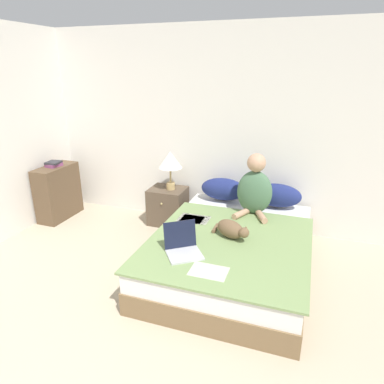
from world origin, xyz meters
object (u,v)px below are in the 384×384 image
at_px(bookshelf, 58,192).
at_px(cat_tabby, 231,229).
at_px(person_sitting, 255,189).
at_px(laptop_open, 183,247).
at_px(book_stack_top, 54,164).
at_px(pillow_near, 223,189).
at_px(nightstand, 168,206).
at_px(pillow_far, 277,195).
at_px(table_lamp, 170,161).
at_px(bed, 232,251).

bearing_deg(bookshelf, cat_tabby, -13.38).
relative_size(person_sitting, bookshelf, 0.95).
xyz_separation_m(laptop_open, book_stack_top, (-2.30, 1.07, 0.31)).
relative_size(pillow_near, bookshelf, 0.77).
bearing_deg(nightstand, cat_tabby, -40.94).
distance_m(cat_tabby, laptop_open, 0.57).
bearing_deg(pillow_far, pillow_near, 180.00).
xyz_separation_m(pillow_far, laptop_open, (-0.69, -1.44, -0.09)).
xyz_separation_m(pillow_near, nightstand, (-0.76, -0.04, -0.32)).
relative_size(person_sitting, table_lamp, 1.38).
distance_m(bed, bookshelf, 2.70).
bearing_deg(bookshelf, person_sitting, 1.14).
relative_size(laptop_open, nightstand, 0.86).
height_order(bed, pillow_near, pillow_near).
distance_m(pillow_far, bookshelf, 3.01).
bearing_deg(table_lamp, book_stack_top, -168.54).
relative_size(bed, book_stack_top, 10.03).
relative_size(laptop_open, table_lamp, 0.84).
height_order(cat_tabby, laptop_open, laptop_open).
height_order(laptop_open, table_lamp, table_lamp).
height_order(bed, cat_tabby, cat_tabby).
bearing_deg(nightstand, pillow_far, 1.56).
distance_m(pillow_near, book_stack_top, 2.35).
relative_size(pillow_near, table_lamp, 1.12).
bearing_deg(bed, pillow_near, 110.74).
relative_size(person_sitting, cat_tabby, 1.75).
xyz_separation_m(table_lamp, book_stack_top, (-1.60, -0.32, -0.10)).
bearing_deg(pillow_near, table_lamp, -176.54).
distance_m(cat_tabby, table_lamp, 1.46).
height_order(table_lamp, book_stack_top, table_lamp).
xyz_separation_m(nightstand, bookshelf, (-1.55, -0.33, 0.13)).
bearing_deg(pillow_near, book_stack_top, -170.97).
height_order(nightstand, bookshelf, bookshelf).
relative_size(cat_tabby, nightstand, 0.81).
height_order(bed, pillow_far, pillow_far).
distance_m(pillow_far, nightstand, 1.47).
distance_m(bed, book_stack_top, 2.76).
bearing_deg(pillow_far, cat_tabby, -108.78).
bearing_deg(table_lamp, pillow_near, 3.46).
bearing_deg(laptop_open, table_lamp, 80.13).
height_order(pillow_far, person_sitting, person_sitting).
relative_size(bookshelf, book_stack_top, 3.59).
relative_size(nightstand, bookshelf, 0.66).
xyz_separation_m(pillow_far, table_lamp, (-1.39, -0.04, 0.32)).
relative_size(table_lamp, bookshelf, 0.68).
height_order(bed, bookshelf, bookshelf).
bearing_deg(bookshelf, bed, -11.28).
relative_size(nightstand, table_lamp, 0.97).
relative_size(bed, nightstand, 4.22).
height_order(person_sitting, cat_tabby, person_sitting).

